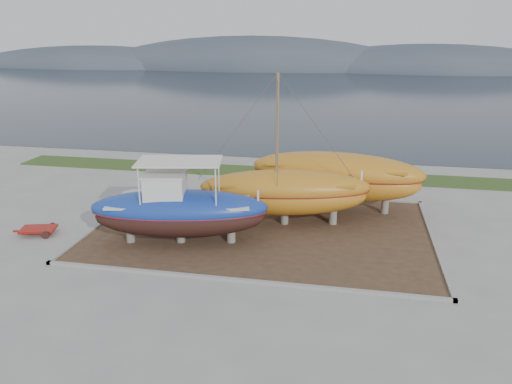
% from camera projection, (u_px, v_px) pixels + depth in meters
% --- Properties ---
extents(ground, '(140.00, 140.00, 0.00)m').
position_uv_depth(ground, '(247.00, 261.00, 23.86)').
color(ground, gray).
rests_on(ground, ground).
extents(dirt_patch, '(18.00, 12.00, 0.06)m').
position_uv_depth(dirt_patch, '(262.00, 229.00, 27.58)').
color(dirt_patch, '#422D1E').
rests_on(dirt_patch, ground).
extents(curb_frame, '(18.60, 12.60, 0.15)m').
position_uv_depth(curb_frame, '(262.00, 228.00, 27.57)').
color(curb_frame, gray).
rests_on(curb_frame, ground).
extents(grass_strip, '(44.00, 3.00, 0.08)m').
position_uv_depth(grass_strip, '(289.00, 173.00, 38.32)').
color(grass_strip, '#284219').
rests_on(grass_strip, ground).
extents(sea, '(260.00, 100.00, 0.04)m').
position_uv_depth(sea, '(328.00, 92.00, 89.20)').
color(sea, black).
rests_on(sea, ground).
extents(mountain_ridge, '(200.00, 36.00, 20.00)m').
position_uv_depth(mountain_ridge, '(339.00, 69.00, 140.54)').
color(mountain_ridge, '#333D49').
rests_on(mountain_ridge, ground).
extents(blue_caique, '(9.42, 4.45, 4.35)m').
position_uv_depth(blue_caique, '(179.00, 202.00, 25.23)').
color(blue_caique, '#18399A').
rests_on(blue_caique, dirt_patch).
extents(white_dinghy, '(4.29, 2.35, 1.22)m').
position_uv_depth(white_dinghy, '(150.00, 201.00, 30.13)').
color(white_dinghy, silver).
rests_on(white_dinghy, dirt_patch).
extents(orange_sailboat, '(9.83, 4.43, 8.36)m').
position_uv_depth(orange_sailboat, '(286.00, 152.00, 27.04)').
color(orange_sailboat, '#AF701B').
rests_on(orange_sailboat, dirt_patch).
extents(orange_bare_hull, '(10.62, 4.02, 3.40)m').
position_uv_depth(orange_bare_hull, '(336.00, 182.00, 30.21)').
color(orange_bare_hull, '#AF701B').
rests_on(orange_bare_hull, dirt_patch).
extents(red_trailer, '(2.93, 1.99, 0.38)m').
position_uv_depth(red_trailer, '(39.00, 231.00, 26.92)').
color(red_trailer, '#9D1B11').
rests_on(red_trailer, ground).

